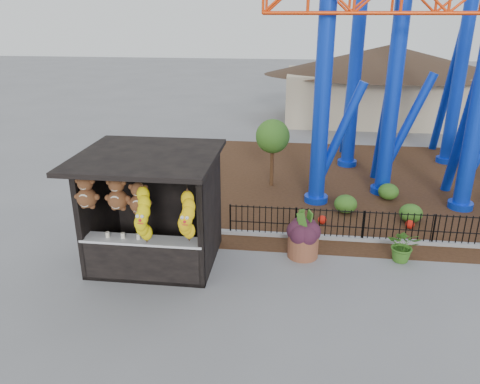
# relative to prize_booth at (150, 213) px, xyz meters

# --- Properties ---
(ground) EXTENTS (120.00, 120.00, 0.00)m
(ground) POSITION_rel_prize_booth_xyz_m (3.01, -0.88, -1.55)
(ground) COLOR slate
(ground) RESTS_ON ground
(mulch_bed) EXTENTS (18.00, 12.00, 0.02)m
(mulch_bed) POSITION_rel_prize_booth_xyz_m (7.01, 7.12, -1.54)
(mulch_bed) COLOR #331E11
(mulch_bed) RESTS_ON ground
(curb) EXTENTS (18.00, 0.18, 0.12)m
(curb) POSITION_rel_prize_booth_xyz_m (7.01, 2.12, -1.49)
(curb) COLOR gray
(curb) RESTS_ON ground
(prize_booth) EXTENTS (3.50, 3.40, 3.12)m
(prize_booth) POSITION_rel_prize_booth_xyz_m (0.00, 0.00, 0.00)
(prize_booth) COLOR black
(prize_booth) RESTS_ON ground
(picket_fence) EXTENTS (12.20, 0.06, 1.00)m
(picket_fence) POSITION_rel_prize_booth_xyz_m (7.91, 2.12, -1.05)
(picket_fence) COLOR black
(picket_fence) RESTS_ON ground
(roller_coaster) EXTENTS (11.00, 6.37, 10.82)m
(roller_coaster) POSITION_rel_prize_booth_xyz_m (8.13, 7.34, 4.90)
(roller_coaster) COLOR #0B32CA
(roller_coaster) RESTS_ON ground
(terracotta_planter) EXTENTS (0.95, 0.95, 0.65)m
(terracotta_planter) POSITION_rel_prize_booth_xyz_m (4.02, 0.99, -1.22)
(terracotta_planter) COLOR brown
(terracotta_planter) RESTS_ON ground
(planter_foliage) EXTENTS (0.70, 0.70, 0.64)m
(planter_foliage) POSITION_rel_prize_booth_xyz_m (4.02, 0.99, -0.58)
(planter_foliage) COLOR #331423
(planter_foliage) RESTS_ON terracotta_planter
(potted_plant) EXTENTS (1.02, 0.93, 0.96)m
(potted_plant) POSITION_rel_prize_booth_xyz_m (6.75, 1.05, -1.07)
(potted_plant) COLOR #184E16
(potted_plant) RESTS_ON ground
(landscaping) EXTENTS (7.06, 3.02, 0.62)m
(landscaping) POSITION_rel_prize_booth_xyz_m (7.84, 4.49, -1.25)
(landscaping) COLOR #2E5A1A
(landscaping) RESTS_ON mulch_bed
(pavilion) EXTENTS (15.00, 15.00, 4.80)m
(pavilion) POSITION_rel_prize_booth_xyz_m (9.01, 19.12, 1.52)
(pavilion) COLOR #BFAD8C
(pavilion) RESTS_ON ground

